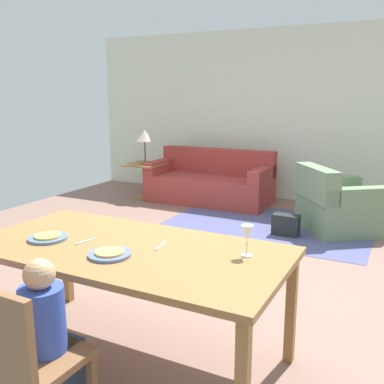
# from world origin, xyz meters

# --- Properties ---
(ground_plane) EXTENTS (7.11, 6.04, 0.02)m
(ground_plane) POSITION_xyz_m (0.00, 0.42, -0.01)
(ground_plane) COLOR #846257
(back_wall) EXTENTS (7.11, 0.10, 2.70)m
(back_wall) POSITION_xyz_m (0.00, 3.49, 1.35)
(back_wall) COLOR silver
(back_wall) RESTS_ON ground_plane
(dining_table) EXTENTS (1.97, 0.98, 0.76)m
(dining_table) POSITION_xyz_m (0.28, -1.39, 0.70)
(dining_table) COLOR olive
(dining_table) RESTS_ON ground_plane
(plate_near_man) EXTENTS (0.25, 0.25, 0.02)m
(plate_near_man) POSITION_xyz_m (-0.26, -1.51, 0.77)
(plate_near_man) COLOR slate
(plate_near_man) RESTS_ON dining_table
(pizza_near_man) EXTENTS (0.17, 0.17, 0.01)m
(pizza_near_man) POSITION_xyz_m (-0.26, -1.51, 0.78)
(pizza_near_man) COLOR #DBA24F
(pizza_near_man) RESTS_ON plate_near_man
(plate_near_child) EXTENTS (0.25, 0.25, 0.02)m
(plate_near_child) POSITION_xyz_m (0.28, -1.57, 0.77)
(plate_near_child) COLOR slate
(plate_near_child) RESTS_ON dining_table
(pizza_near_child) EXTENTS (0.17, 0.17, 0.01)m
(pizza_near_child) POSITION_xyz_m (0.28, -1.57, 0.78)
(pizza_near_child) COLOR #E5A152
(pizza_near_child) RESTS_ON plate_near_child
(wine_glass) EXTENTS (0.07, 0.07, 0.19)m
(wine_glass) POSITION_xyz_m (0.99, -1.21, 0.89)
(wine_glass) COLOR silver
(wine_glass) RESTS_ON dining_table
(fork) EXTENTS (0.05, 0.15, 0.01)m
(fork) POSITION_xyz_m (-0.02, -1.44, 0.76)
(fork) COLOR silver
(fork) RESTS_ON dining_table
(knife) EXTENTS (0.04, 0.17, 0.01)m
(knife) POSITION_xyz_m (0.45, -1.29, 0.76)
(knife) COLOR silver
(knife) RESTS_ON dining_table
(dining_chair_child) EXTENTS (0.43, 0.43, 0.87)m
(dining_chair_child) POSITION_xyz_m (0.28, -2.25, 0.49)
(dining_chair_child) COLOR brown
(dining_chair_child) RESTS_ON ground_plane
(person_child) EXTENTS (0.22, 0.29, 0.92)m
(person_child) POSITION_xyz_m (0.28, -2.08, 0.43)
(person_child) COLOR #303D52
(person_child) RESTS_ON ground_plane
(area_rug) EXTENTS (2.60, 1.80, 0.01)m
(area_rug) POSITION_xyz_m (0.18, 1.86, 0.00)
(area_rug) COLOR #4F5283
(area_rug) RESTS_ON ground_plane
(couch) EXTENTS (1.93, 0.86, 0.82)m
(couch) POSITION_xyz_m (-1.05, 2.72, 0.30)
(couch) COLOR #A33934
(couch) RESTS_ON ground_plane
(armchair) EXTENTS (1.20, 1.20, 0.82)m
(armchair) POSITION_xyz_m (1.00, 2.03, 0.32)
(armchair) COLOR gray
(armchair) RESTS_ON ground_plane
(side_table) EXTENTS (0.56, 0.56, 0.58)m
(side_table) POSITION_xyz_m (-2.10, 2.46, 0.38)
(side_table) COLOR olive
(side_table) RESTS_ON ground_plane
(table_lamp) EXTENTS (0.26, 0.26, 0.54)m
(table_lamp) POSITION_xyz_m (-2.10, 2.46, 1.01)
(table_lamp) COLOR brown
(table_lamp) RESTS_ON side_table
(handbag) EXTENTS (0.32, 0.16, 0.26)m
(handbag) POSITION_xyz_m (0.50, 1.56, 0.13)
(handbag) COLOR black
(handbag) RESTS_ON ground_plane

